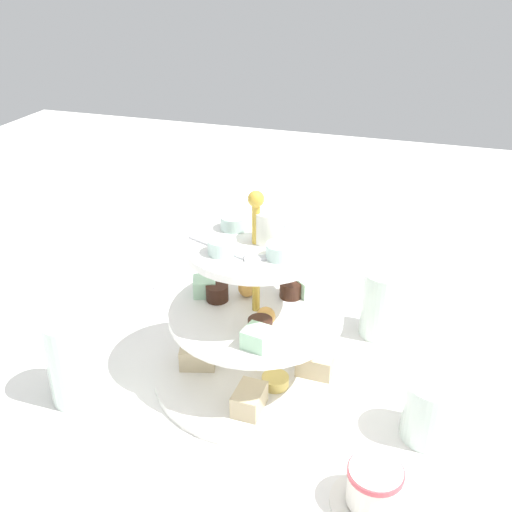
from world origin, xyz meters
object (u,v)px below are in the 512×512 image
(water_glass_short_left, at_px, (430,410))
(water_glass_tall_right, at_px, (74,360))
(butter_knife_left, at_px, (200,278))
(water_glass_mid_back, at_px, (381,304))
(teacup_with_saucer, at_px, (374,488))
(tiered_serving_stand, at_px, (256,325))

(water_glass_short_left, bearing_deg, water_glass_tall_right, -171.34)
(water_glass_short_left, distance_m, butter_knife_left, 0.49)
(water_glass_tall_right, relative_size, water_glass_mid_back, 1.13)
(water_glass_short_left, bearing_deg, water_glass_mid_back, 112.75)
(butter_knife_left, bearing_deg, teacup_with_saucer, 90.56)
(tiered_serving_stand, height_order, water_glass_mid_back, tiered_serving_stand)
(water_glass_tall_right, relative_size, butter_knife_left, 0.70)
(tiered_serving_stand, distance_m, water_glass_tall_right, 0.24)
(water_glass_short_left, bearing_deg, butter_knife_left, 146.54)
(teacup_with_saucer, distance_m, butter_knife_left, 0.53)
(teacup_with_saucer, xyz_separation_m, butter_knife_left, (-0.36, 0.39, -0.02))
(butter_knife_left, height_order, water_glass_mid_back, water_glass_mid_back)
(tiered_serving_stand, distance_m, teacup_with_saucer, 0.25)
(water_glass_tall_right, height_order, water_glass_mid_back, water_glass_tall_right)
(water_glass_short_left, xyz_separation_m, teacup_with_saucer, (-0.05, -0.12, -0.02))
(water_glass_tall_right, bearing_deg, teacup_with_saucer, -7.86)
(tiered_serving_stand, distance_m, water_glass_short_left, 0.24)
(water_glass_mid_back, bearing_deg, butter_knife_left, 167.65)
(teacup_with_saucer, relative_size, butter_knife_left, 0.53)
(tiered_serving_stand, bearing_deg, water_glass_tall_right, -151.38)
(water_glass_short_left, distance_m, water_glass_mid_back, 0.22)
(water_glass_tall_right, bearing_deg, water_glass_short_left, 8.66)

